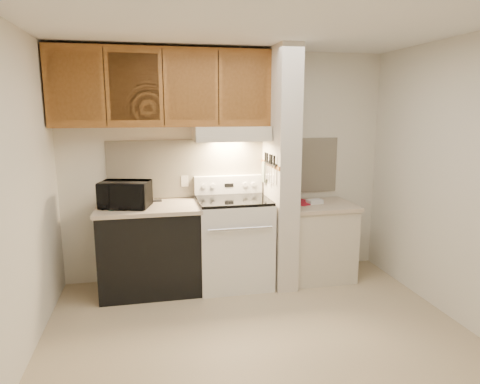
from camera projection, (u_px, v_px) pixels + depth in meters
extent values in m
plane|color=tan|center=(260.00, 337.00, 3.58)|extent=(3.60, 3.60, 0.00)
plane|color=white|center=(263.00, 22.00, 3.10)|extent=(3.60, 3.60, 0.00)
cube|color=beige|center=(227.00, 166.00, 4.78)|extent=(3.60, 2.50, 0.02)
cube|color=beige|center=(11.00, 201.00, 2.97)|extent=(0.02, 3.00, 2.50)
cube|color=beige|center=(462.00, 183.00, 3.70)|extent=(0.02, 3.00, 2.50)
cube|color=beige|center=(227.00, 167.00, 4.77)|extent=(2.60, 0.02, 0.63)
cube|color=silver|center=(233.00, 243.00, 4.60)|extent=(0.76, 0.65, 0.92)
cube|color=black|center=(239.00, 249.00, 4.29)|extent=(0.50, 0.01, 0.30)
cylinder|color=silver|center=(240.00, 229.00, 4.21)|extent=(0.65, 0.02, 0.02)
cube|color=black|center=(233.00, 200.00, 4.51)|extent=(0.74, 0.64, 0.03)
cube|color=silver|center=(228.00, 185.00, 4.76)|extent=(0.76, 0.08, 0.20)
cube|color=black|center=(229.00, 185.00, 4.72)|extent=(0.10, 0.01, 0.04)
cylinder|color=silver|center=(204.00, 186.00, 4.66)|extent=(0.05, 0.02, 0.05)
cylinder|color=silver|center=(213.00, 186.00, 4.68)|extent=(0.05, 0.02, 0.05)
cylinder|color=silver|center=(245.00, 185.00, 4.75)|extent=(0.05, 0.02, 0.05)
cylinder|color=silver|center=(254.00, 184.00, 4.77)|extent=(0.05, 0.02, 0.05)
cube|color=black|center=(150.00, 250.00, 4.43)|extent=(1.00, 0.63, 0.87)
cube|color=#BEA98F|center=(148.00, 208.00, 4.35)|extent=(1.04, 0.67, 0.04)
cube|color=black|center=(152.00, 201.00, 4.54)|extent=(0.21, 0.08, 0.01)
cylinder|color=#205C52|center=(112.00, 205.00, 4.17)|extent=(0.10, 0.10, 0.09)
cube|color=beige|center=(185.00, 181.00, 4.68)|extent=(0.08, 0.01, 0.12)
imported|color=black|center=(125.00, 194.00, 4.25)|extent=(0.54, 0.43, 0.26)
cube|color=beige|center=(280.00, 169.00, 4.54)|extent=(0.22, 0.70, 2.50)
cube|color=brown|center=(270.00, 165.00, 4.51)|extent=(0.01, 0.70, 0.04)
cube|color=black|center=(271.00, 163.00, 4.46)|extent=(0.02, 0.42, 0.04)
cube|color=silver|center=(274.00, 175.00, 4.32)|extent=(0.01, 0.03, 0.16)
cylinder|color=black|center=(274.00, 161.00, 4.28)|extent=(0.02, 0.02, 0.10)
cube|color=silver|center=(271.00, 175.00, 4.41)|extent=(0.01, 0.04, 0.18)
cylinder|color=black|center=(272.00, 159.00, 4.37)|extent=(0.02, 0.02, 0.10)
cube|color=silver|center=(269.00, 175.00, 4.49)|extent=(0.01, 0.04, 0.20)
cylinder|color=black|center=(270.00, 159.00, 4.43)|extent=(0.02, 0.02, 0.10)
cube|color=silver|center=(267.00, 172.00, 4.56)|extent=(0.01, 0.04, 0.16)
cylinder|color=black|center=(267.00, 158.00, 4.53)|extent=(0.02, 0.02, 0.10)
cube|color=silver|center=(265.00, 172.00, 4.63)|extent=(0.01, 0.04, 0.18)
cylinder|color=black|center=(265.00, 157.00, 4.61)|extent=(0.02, 0.02, 0.10)
cube|color=slate|center=(264.00, 172.00, 4.69)|extent=(0.03, 0.09, 0.22)
cube|color=beige|center=(318.00, 242.00, 4.80)|extent=(0.70, 0.60, 0.81)
cube|color=#BEA98F|center=(320.00, 205.00, 4.72)|extent=(0.74, 0.64, 0.04)
cube|color=maroon|center=(301.00, 202.00, 4.77)|extent=(0.34, 0.39, 0.01)
cube|color=white|center=(315.00, 202.00, 4.72)|extent=(0.18, 0.14, 0.04)
cube|color=beige|center=(231.00, 133.00, 4.49)|extent=(0.78, 0.44, 0.15)
cube|color=beige|center=(235.00, 139.00, 4.30)|extent=(0.78, 0.04, 0.06)
cube|color=brown|center=(163.00, 88.00, 4.31)|extent=(2.18, 0.33, 0.77)
cube|color=brown|center=(74.00, 86.00, 3.99)|extent=(0.46, 0.01, 0.63)
cube|color=black|center=(105.00, 87.00, 4.04)|extent=(0.01, 0.01, 0.73)
cube|color=brown|center=(134.00, 87.00, 4.10)|extent=(0.46, 0.01, 0.63)
cube|color=black|center=(163.00, 87.00, 4.15)|extent=(0.01, 0.01, 0.73)
cube|color=brown|center=(191.00, 88.00, 4.21)|extent=(0.46, 0.01, 0.63)
cube|color=black|center=(219.00, 88.00, 4.26)|extent=(0.01, 0.01, 0.73)
cube|color=brown|center=(245.00, 88.00, 4.32)|extent=(0.46, 0.01, 0.63)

